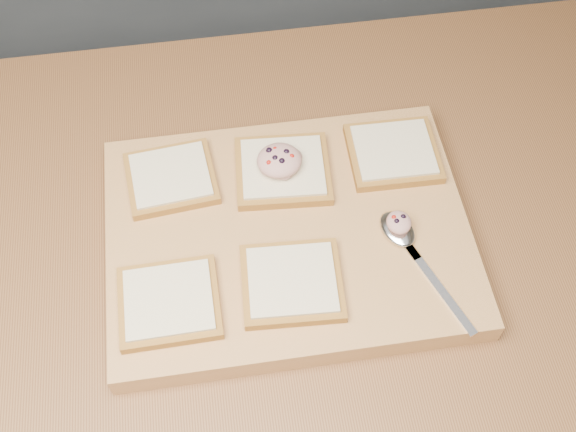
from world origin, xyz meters
The scene contains 10 objects.
island_counter centered at (0.00, 0.00, 0.45)m, with size 2.00×0.80×0.90m.
cutting_board centered at (0.09, -0.01, 0.92)m, with size 0.47×0.36×0.04m, color tan.
bread_far_left centered at (-0.06, 0.09, 0.95)m, with size 0.13×0.12×0.02m.
bread_far_center centered at (0.09, 0.08, 0.95)m, with size 0.14×0.13×0.02m.
bread_far_right centered at (0.25, 0.08, 0.95)m, with size 0.12×0.11×0.02m.
bread_near_left centered at (-0.07, -0.10, 0.95)m, with size 0.12×0.11×0.02m.
bread_near_center centered at (0.08, -0.10, 0.95)m, with size 0.13×0.12×0.02m.
tuna_salad_dollop centered at (0.09, 0.08, 0.97)m, with size 0.06×0.06×0.03m.
spoon centered at (0.23, -0.05, 0.94)m, with size 0.09×0.19×0.01m.
spoon_salad centered at (0.23, -0.04, 0.96)m, with size 0.03×0.04×0.02m.
Camera 1 is at (0.01, -0.51, 1.73)m, focal length 45.00 mm.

